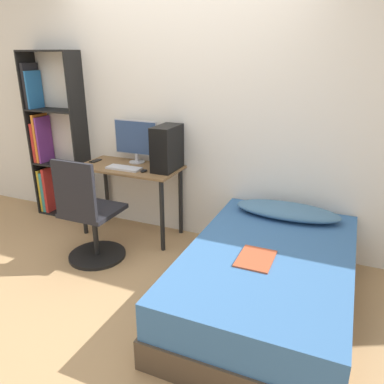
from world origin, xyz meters
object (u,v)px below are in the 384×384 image
Objects in this scene: monitor at (136,139)px; pc_tower at (167,148)px; bookshelf at (50,145)px; office_chair at (90,222)px; bed at (268,280)px; keyboard at (124,168)px.

monitor is 0.43m from pc_tower.
bookshelf is 1.87× the size of office_chair.
bed is 1.97m from monitor.
pc_tower is at bearing -2.67° from bookshelf.
bookshelf is at bearing 177.33° from pc_tower.
bookshelf is at bearing 163.68° from bed.
bookshelf is at bearing 145.13° from office_chair.
monitor reaches higher than pc_tower.
keyboard is at bearing -87.70° from monitor.
bed is at bearing -1.41° from office_chair.
bed is at bearing -31.41° from pc_tower.
monitor reaches higher than bed.
pc_tower is (0.40, 0.16, 0.21)m from keyboard.
keyboard is (0.01, -0.26, -0.23)m from monitor.
bookshelf is 1.00× the size of bed.
office_chair is 0.53× the size of bed.
office_chair reaches higher than bed.
office_chair is at bearing -95.02° from keyboard.
office_chair is 2.29× the size of pc_tower.
bed is 1.58m from pc_tower.
bed is 3.75× the size of monitor.
bed is at bearing -27.44° from monitor.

